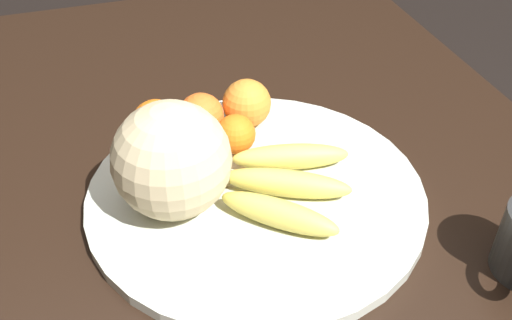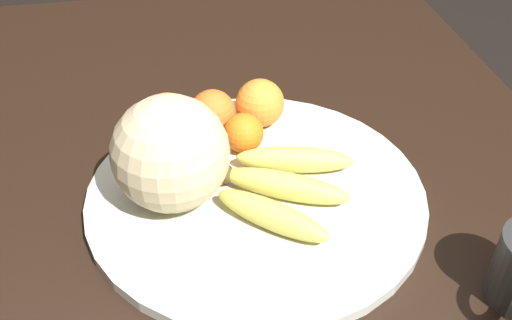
{
  "view_description": "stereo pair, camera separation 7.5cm",
  "coord_description": "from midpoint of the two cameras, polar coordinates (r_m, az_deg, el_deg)",
  "views": [
    {
      "loc": [
        -0.54,
        0.16,
        1.29
      ],
      "look_at": [
        0.02,
        -0.02,
        0.82
      ],
      "focal_mm": 42.0,
      "sensor_mm": 36.0,
      "label": 1
    },
    {
      "loc": [
        -0.56,
        0.09,
        1.29
      ],
      "look_at": [
        0.02,
        -0.02,
        0.82
      ],
      "focal_mm": 42.0,
      "sensor_mm": 36.0,
      "label": 2
    }
  ],
  "objects": [
    {
      "name": "banana_bunch",
      "position": [
        0.76,
        -0.14,
        -2.34
      ],
      "size": [
        0.2,
        0.2,
        0.04
      ],
      "rotation": [
        0.0,
        0.0,
        4.24
      ],
      "color": "#473819",
      "rests_on": "fruit_bowl"
    },
    {
      "name": "produce_tag",
      "position": [
        0.84,
        -9.26,
        -0.06
      ],
      "size": [
        0.08,
        0.03,
        0.0
      ],
      "rotation": [
        0.0,
        0.0,
        -0.08
      ],
      "color": "white",
      "rests_on": "fruit_bowl"
    },
    {
      "name": "orange_back_left",
      "position": [
        0.88,
        -3.33,
        5.32
      ],
      "size": [
        0.07,
        0.07,
        0.07
      ],
      "color": "orange",
      "rests_on": "fruit_bowl"
    },
    {
      "name": "orange_front_left",
      "position": [
        0.85,
        -11.96,
        3.25
      ],
      "size": [
        0.07,
        0.07,
        0.07
      ],
      "color": "orange",
      "rests_on": "fruit_bowl"
    },
    {
      "name": "orange_mid_center",
      "position": [
        0.83,
        -4.54,
        2.38
      ],
      "size": [
        0.06,
        0.06,
        0.06
      ],
      "color": "orange",
      "rests_on": "fruit_bowl"
    },
    {
      "name": "orange_front_right",
      "position": [
        0.86,
        -7.75,
        4.1
      ],
      "size": [
        0.07,
        0.07,
        0.07
      ],
      "color": "orange",
      "rests_on": "fruit_bowl"
    },
    {
      "name": "fruit_bowl",
      "position": [
        0.79,
        -2.73,
        -3.35
      ],
      "size": [
        0.44,
        0.44,
        0.02
      ],
      "color": "beige",
      "rests_on": "kitchen_table"
    },
    {
      "name": "melon",
      "position": [
        0.72,
        -10.98,
        -0.14
      ],
      "size": [
        0.15,
        0.15,
        0.15
      ],
      "color": "beige",
      "rests_on": "fruit_bowl"
    },
    {
      "name": "kitchen_table",
      "position": [
        0.84,
        -3.34,
        -9.79
      ],
      "size": [
        1.41,
        0.97,
        0.76
      ],
      "color": "black",
      "rests_on": "ground_plane"
    }
  ]
}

